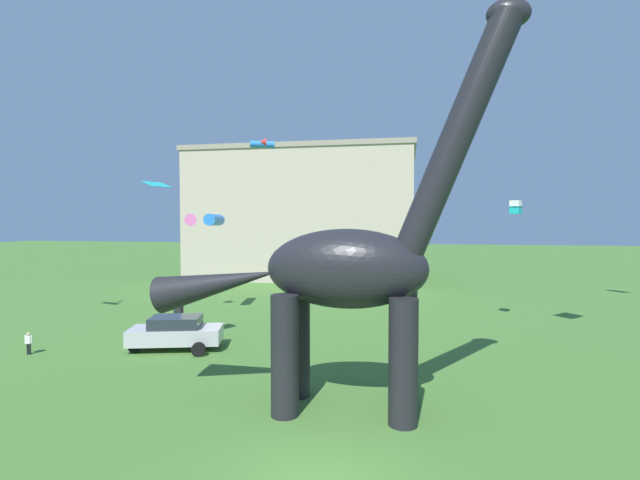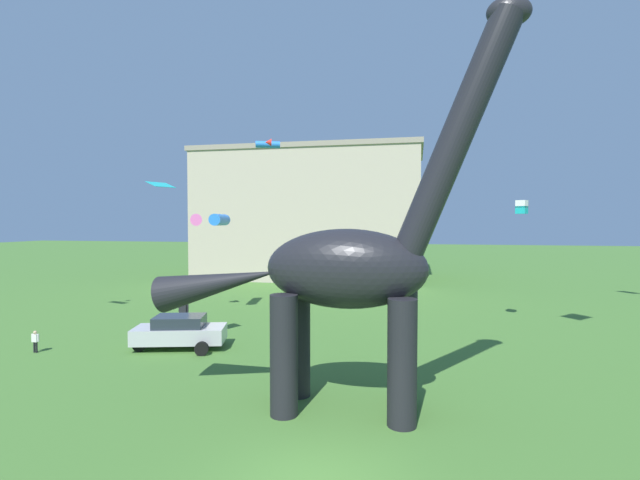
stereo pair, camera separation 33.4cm
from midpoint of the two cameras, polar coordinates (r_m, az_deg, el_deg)
The scene contains 9 objects.
dinosaur_sculpture at distance 14.54m, azimuth 3.64°, elevation -3.57°, with size 11.91×2.52×12.45m.
parked_sedan_left at distance 23.07m, azimuth -16.59°, elevation -10.81°, with size 4.52×2.81×1.55m.
person_watching_child at distance 25.04m, azimuth -31.50°, elevation -10.47°, with size 0.38×0.17×1.01m.
person_strolling_adult at distance 27.60m, azimuth -16.23°, elevation -8.28°, with size 0.61×0.27×1.63m.
kite_apex at distance 32.52m, azimuth -6.19°, elevation 11.74°, with size 1.74×1.69×0.49m.
kite_trailing at distance 28.04m, azimuth 24.05°, elevation 3.76°, with size 0.72×0.72×0.75m.
kite_mid_center at distance 30.66m, azimuth -12.58°, elevation 2.46°, with size 2.47×2.75×0.78m.
kite_near_low at distance 21.53m, azimuth -18.72°, elevation 6.52°, with size 1.13×1.29×0.27m.
background_building_block at distance 50.88m, azimuth -0.74°, elevation 3.24°, with size 23.78×12.97×13.78m.
Camera 2 is at (2.28, -9.95, 5.96)m, focal length 25.80 mm.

